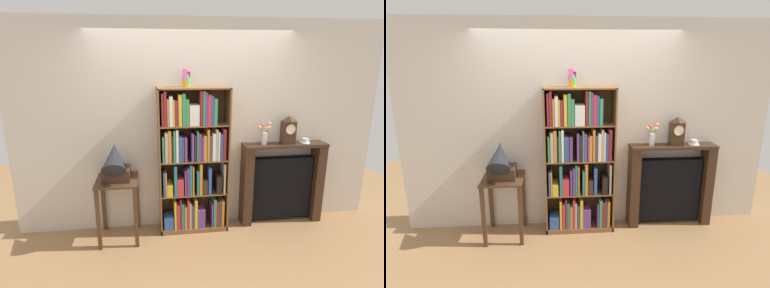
% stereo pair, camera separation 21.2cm
% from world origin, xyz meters
% --- Properties ---
extents(ground_plane, '(7.71, 6.40, 0.02)m').
position_xyz_m(ground_plane, '(0.00, 0.00, -0.01)').
color(ground_plane, '#997047').
extents(wall_back, '(4.71, 0.08, 2.64)m').
position_xyz_m(wall_back, '(0.13, 0.33, 1.32)').
color(wall_back, beige).
rests_on(wall_back, ground).
extents(bookshelf, '(0.86, 0.31, 1.84)m').
position_xyz_m(bookshelf, '(-0.01, 0.13, 0.89)').
color(bookshelf, brown).
rests_on(bookshelf, ground).
extents(cup_stack, '(0.09, 0.09, 0.21)m').
position_xyz_m(cup_stack, '(-0.08, 0.16, 1.95)').
color(cup_stack, orange).
rests_on(cup_stack, bookshelf).
extents(side_table_left, '(0.49, 0.53, 0.78)m').
position_xyz_m(side_table_left, '(-0.94, 0.03, 0.57)').
color(side_table_left, '#472D1C').
rests_on(side_table_left, ground).
extents(gramophone, '(0.32, 0.50, 0.54)m').
position_xyz_m(gramophone, '(-0.94, -0.05, 1.01)').
color(gramophone, '#382316').
rests_on(gramophone, side_table_left).
extents(fireplace_mantel, '(1.10, 0.25, 1.10)m').
position_xyz_m(fireplace_mantel, '(1.20, 0.19, 0.54)').
color(fireplace_mantel, '#382316').
rests_on(fireplace_mantel, ground).
extents(mantel_clock, '(0.17, 0.13, 0.36)m').
position_xyz_m(mantel_clock, '(1.24, 0.17, 1.28)').
color(mantel_clock, '#382316').
rests_on(mantel_clock, fireplace_mantel).
extents(flower_vase, '(0.17, 0.17, 0.28)m').
position_xyz_m(flower_vase, '(0.92, 0.17, 1.23)').
color(flower_vase, silver).
rests_on(flower_vase, fireplace_mantel).
extents(teacup_with_saucer, '(0.14, 0.14, 0.06)m').
position_xyz_m(teacup_with_saucer, '(1.48, 0.17, 1.13)').
color(teacup_with_saucer, white).
rests_on(teacup_with_saucer, fireplace_mantel).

